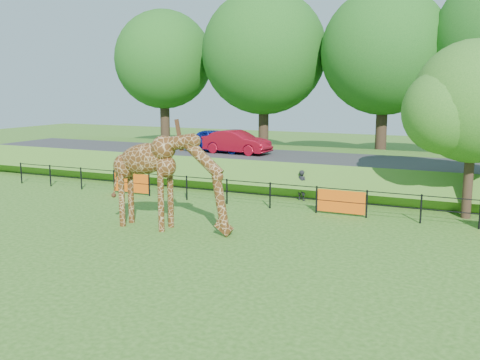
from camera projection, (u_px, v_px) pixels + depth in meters
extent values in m
plane|color=#2C5A16|center=(167.00, 266.00, 15.16)|extent=(90.00, 90.00, 0.00)
cube|color=#2C5A16|center=(321.00, 168.00, 28.92)|extent=(40.00, 9.00, 1.30)
cube|color=#29292B|center=(313.00, 159.00, 27.46)|extent=(40.00, 5.00, 0.12)
imported|color=#162CB8|center=(218.00, 140.00, 29.69)|extent=(3.77, 1.59, 1.27)
imported|color=#A90C20|center=(237.00, 142.00, 28.97)|extent=(3.93, 1.72, 1.26)
imported|color=black|center=(302.00, 185.00, 23.76)|extent=(0.58, 0.47, 1.37)
cylinder|color=#302215|center=(468.00, 177.00, 20.40)|extent=(0.36, 0.36, 3.20)
sphere|color=#2A651C|center=(474.00, 101.00, 19.91)|extent=(4.60, 4.60, 4.60)
sphere|color=#2A651C|center=(446.00, 111.00, 19.73)|extent=(3.22, 3.22, 3.22)
cylinder|color=#302215|center=(165.00, 120.00, 40.17)|extent=(0.70, 0.70, 5.00)
sphere|color=#134914|center=(164.00, 60.00, 39.40)|extent=(7.20, 7.20, 7.20)
cylinder|color=#302215|center=(264.00, 123.00, 36.89)|extent=(0.70, 0.70, 5.00)
sphere|color=#134914|center=(264.00, 52.00, 36.06)|extent=(8.40, 8.40, 8.40)
cylinder|color=#302215|center=(381.00, 127.00, 33.61)|extent=(0.70, 0.70, 5.00)
sphere|color=#134914|center=(385.00, 51.00, 32.80)|extent=(7.80, 7.80, 7.80)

